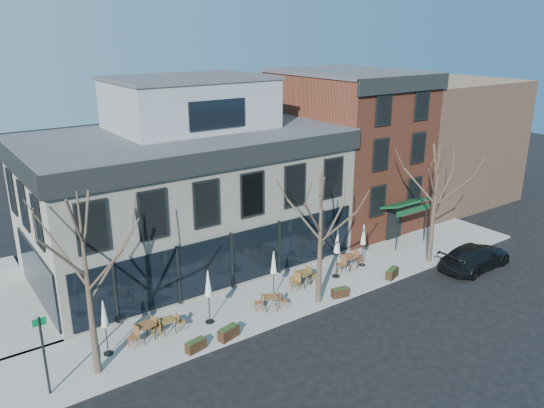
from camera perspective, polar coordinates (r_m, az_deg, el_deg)
ground at (r=29.95m, az=-4.37°, el=-9.31°), size 120.00×120.00×0.00m
sidewalk_front at (r=30.00m, az=3.18°, el=-9.08°), size 33.50×4.70×0.15m
corner_building at (r=32.39m, az=-9.12°, el=1.66°), size 18.39×10.39×11.10m
red_brick_building at (r=39.34m, az=8.00°, el=6.01°), size 8.20×11.78×11.18m
bg_building at (r=47.40m, az=16.03°, el=6.76°), size 12.00×12.00×10.00m
tree_corner at (r=22.45m, az=-19.19°, el=-8.08°), size 3.93×3.98×7.92m
tree_mid at (r=27.10m, az=5.23°, el=-3.58°), size 3.50×3.55×7.04m
tree_right at (r=33.30m, az=17.11°, el=0.26°), size 3.72×3.77×7.48m
sign_pole at (r=22.85m, az=-23.35°, el=-14.34°), size 0.50×0.10×3.40m
parked_sedan at (r=34.49m, az=21.00°, el=-5.31°), size 5.37×2.33×1.54m
call_box at (r=24.10m, az=-18.27°, el=-15.41°), size 0.27×0.25×1.28m
cafe_set_0 at (r=25.75m, az=-13.45°, el=-13.08°), size 1.89×0.92×0.97m
cafe_set_1 at (r=26.10m, az=-11.07°, el=-12.58°), size 1.69×0.76×0.87m
cafe_set_2 at (r=27.56m, az=-0.13°, el=-10.41°), size 1.73×1.10×0.90m
cafe_set_3 at (r=30.19m, az=3.32°, el=-7.78°), size 1.72×0.81×0.88m
cafe_set_4 at (r=29.93m, az=3.39°, el=-7.91°), size 1.92×0.91×0.99m
cafe_set_5 at (r=32.19m, az=8.37°, el=-6.07°), size 2.01×0.84×1.05m
umbrella_0 at (r=24.49m, az=-17.60°, el=-11.46°), size 0.43×0.43×2.67m
umbrella_1 at (r=25.90m, az=-6.87°, el=-8.76°), size 0.45×0.45×2.80m
umbrella_2 at (r=28.19m, az=0.18°, el=-6.54°), size 0.42×0.42×2.64m
umbrella_3 at (r=30.52m, az=7.02°, el=-4.27°), size 0.47×0.47×2.93m
umbrella_4 at (r=32.30m, az=9.81°, el=-3.48°), size 0.43×0.43×2.66m
planter_0 at (r=24.73m, az=-8.20°, el=-14.80°), size 1.01×0.56×0.54m
planter_1 at (r=25.39m, az=-4.70°, el=-13.62°), size 1.14×0.68×0.60m
planter_2 at (r=29.08m, az=7.33°, el=-9.41°), size 1.00×0.59×0.53m
planter_3 at (r=31.71m, az=12.79°, el=-7.24°), size 1.11×0.73×0.58m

